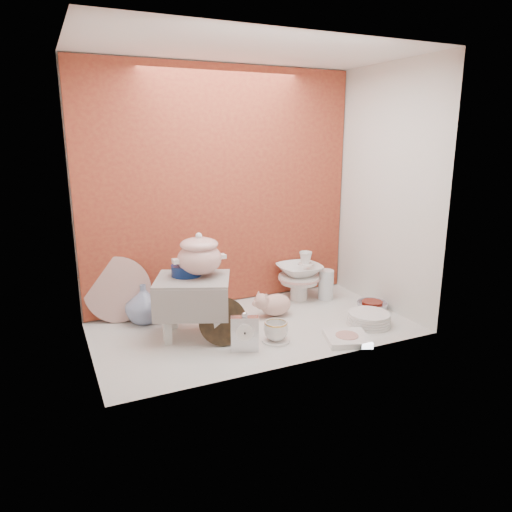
{
  "coord_description": "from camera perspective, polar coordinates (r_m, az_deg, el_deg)",
  "views": [
    {
      "loc": [
        -1.06,
        -2.32,
        1.08
      ],
      "look_at": [
        0.02,
        0.02,
        0.42
      ],
      "focal_mm": 33.27,
      "sensor_mm": 36.0,
      "label": 1
    }
  ],
  "objects": [
    {
      "name": "soup_tureen",
      "position": [
        2.58,
        -6.83,
        0.21
      ],
      "size": [
        0.29,
        0.29,
        0.24
      ],
      "primitive_type": null,
      "rotation": [
        0.0,
        0.0,
        -0.03
      ],
      "color": "white",
      "rests_on": "step_stool"
    },
    {
      "name": "plush_pig",
      "position": [
        2.92,
        2.38,
        -5.83
      ],
      "size": [
        0.3,
        0.26,
        0.15
      ],
      "primitive_type": "ellipsoid",
      "rotation": [
        0.0,
        0.0,
        -0.42
      ],
      "color": "#D6A696",
      "rests_on": "ground"
    },
    {
      "name": "clear_glass_vase",
      "position": [
        3.23,
        8.4,
        -3.44
      ],
      "size": [
        0.13,
        0.13,
        0.2
      ],
      "primitive_type": "cylinder",
      "rotation": [
        0.0,
        0.0,
        -0.28
      ],
      "color": "silver",
      "rests_on": "ground"
    },
    {
      "name": "dinner_plate_stack",
      "position": [
        2.87,
        13.43,
        -7.34
      ],
      "size": [
        0.33,
        0.33,
        0.07
      ],
      "primitive_type": "cylinder",
      "rotation": [
        0.0,
        0.0,
        0.38
      ],
      "color": "white",
      "rests_on": "ground"
    },
    {
      "name": "teacup_saucer",
      "position": [
        2.6,
        2.39,
        -10.1
      ],
      "size": [
        0.18,
        0.18,
        0.01
      ],
      "primitive_type": "cylinder",
      "rotation": [
        0.0,
        0.0,
        -0.19
      ],
      "color": "white",
      "rests_on": "ground"
    },
    {
      "name": "porcelain_tower",
      "position": [
        3.19,
        5.21,
        -2.38
      ],
      "size": [
        0.29,
        0.29,
        0.33
      ],
      "primitive_type": null,
      "rotation": [
        0.0,
        0.0,
        0.02
      ],
      "color": "white",
      "rests_on": "ground"
    },
    {
      "name": "floral_platter",
      "position": [
        2.92,
        -16.32,
        -3.9
      ],
      "size": [
        0.41,
        0.21,
        0.39
      ],
      "primitive_type": null,
      "rotation": [
        0.0,
        0.0,
        -0.29
      ],
      "color": "silver",
      "rests_on": "ground"
    },
    {
      "name": "lacquer_tray",
      "position": [
        2.53,
        -3.99,
        -7.88
      ],
      "size": [
        0.28,
        0.16,
        0.25
      ],
      "primitive_type": null,
      "rotation": [
        0.0,
        0.0,
        -0.25
      ],
      "color": "black",
      "rests_on": "ground"
    },
    {
      "name": "niche_shell",
      "position": [
        2.72,
        -1.83,
        11.18
      ],
      "size": [
        1.86,
        1.03,
        1.53
      ],
      "color": "#A54B29",
      "rests_on": "ground"
    },
    {
      "name": "mantel_clock",
      "position": [
        2.45,
        -1.37,
        -9.14
      ],
      "size": [
        0.15,
        0.1,
        0.21
      ],
      "primitive_type": "cube",
      "rotation": [
        0.0,
        0.0,
        -0.38
      ],
      "color": "silver",
      "rests_on": "ground"
    },
    {
      "name": "cobalt_bowl",
      "position": [
        2.62,
        -8.38,
        -1.68
      ],
      "size": [
        0.21,
        0.21,
        0.06
      ],
      "primitive_type": "cylinder",
      "rotation": [
        0.0,
        0.0,
        0.31
      ],
      "color": "#0B1E53",
      "rests_on": "step_stool"
    },
    {
      "name": "crystal_bowl",
      "position": [
        3.09,
        13.77,
        -5.92
      ],
      "size": [
        0.25,
        0.25,
        0.06
      ],
      "primitive_type": "imported",
      "rotation": [
        0.0,
        0.0,
        -0.41
      ],
      "color": "silver",
      "rests_on": "ground"
    },
    {
      "name": "step_stool",
      "position": [
        2.63,
        -7.52,
        -6.09
      ],
      "size": [
        0.49,
        0.46,
        0.33
      ],
      "primitive_type": null,
      "rotation": [
        0.0,
        0.0,
        -0.4
      ],
      "color": "silver",
      "rests_on": "ground"
    },
    {
      "name": "blue_white_vase",
      "position": [
        2.89,
        -13.33,
        -5.59
      ],
      "size": [
        0.25,
        0.25,
        0.23
      ],
      "primitive_type": "imported",
      "rotation": [
        0.0,
        0.0,
        0.14
      ],
      "color": "silver",
      "rests_on": "ground"
    },
    {
      "name": "ground",
      "position": [
        2.77,
        -0.2,
        -8.57
      ],
      "size": [
        1.8,
        1.8,
        0.0
      ],
      "primitive_type": "plane",
      "color": "silver",
      "rests_on": "ground"
    },
    {
      "name": "gold_rim_teacup",
      "position": [
        2.58,
        2.41,
        -8.95
      ],
      "size": [
        0.14,
        0.14,
        0.1
      ],
      "primitive_type": "imported",
      "rotation": [
        0.0,
        0.0,
        -0.12
      ],
      "color": "white",
      "rests_on": "teacup_saucer"
    },
    {
      "name": "lattice_dish",
      "position": [
        2.64,
        10.86,
        -9.69
      ],
      "size": [
        0.28,
        0.28,
        0.03
      ],
      "primitive_type": "cube",
      "rotation": [
        0.0,
        0.0,
        -0.35
      ],
      "color": "white",
      "rests_on": "ground"
    }
  ]
}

